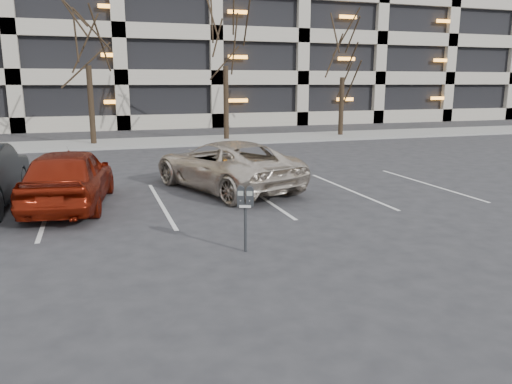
{
  "coord_description": "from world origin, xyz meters",
  "views": [
    {
      "loc": [
        -2.98,
        -10.71,
        3.16
      ],
      "look_at": [
        -0.0,
        -1.57,
        1.04
      ],
      "focal_mm": 35.0,
      "sensor_mm": 36.0,
      "label": 1
    }
  ],
  "objects_px": {
    "tree_b": "(85,14)",
    "tree_d": "(344,40)",
    "car_red": "(69,177)",
    "tree_c": "(225,18)",
    "parking_meter": "(245,203)",
    "suv_silver": "(225,165)"
  },
  "relations": [
    {
      "from": "tree_b",
      "to": "car_red",
      "type": "xyz_separation_m",
      "value": [
        -0.65,
        -13.3,
        -5.6
      ]
    },
    {
      "from": "tree_c",
      "to": "suv_silver",
      "type": "relative_size",
      "value": 1.54
    },
    {
      "from": "tree_d",
      "to": "tree_b",
      "type": "bearing_deg",
      "value": 180.0
    },
    {
      "from": "tree_d",
      "to": "suv_silver",
      "type": "height_order",
      "value": "tree_d"
    },
    {
      "from": "parking_meter",
      "to": "suv_silver",
      "type": "height_order",
      "value": "suv_silver"
    },
    {
      "from": "tree_d",
      "to": "parking_meter",
      "type": "relative_size",
      "value": 6.14
    },
    {
      "from": "suv_silver",
      "to": "car_red",
      "type": "xyz_separation_m",
      "value": [
        -4.37,
        -0.91,
        0.05
      ]
    },
    {
      "from": "tree_b",
      "to": "tree_c",
      "type": "distance_m",
      "value": 7.0
    },
    {
      "from": "tree_c",
      "to": "parking_meter",
      "type": "bearing_deg",
      "value": -103.6
    },
    {
      "from": "tree_b",
      "to": "suv_silver",
      "type": "xyz_separation_m",
      "value": [
        3.71,
        -12.39,
        -5.65
      ]
    },
    {
      "from": "parking_meter",
      "to": "tree_d",
      "type": "bearing_deg",
      "value": 79.36
    },
    {
      "from": "parking_meter",
      "to": "suv_silver",
      "type": "xyz_separation_m",
      "value": [
        1.08,
        5.65,
        -0.22
      ]
    },
    {
      "from": "tree_d",
      "to": "car_red",
      "type": "distance_m",
      "value": 20.35
    },
    {
      "from": "tree_d",
      "to": "car_red",
      "type": "bearing_deg",
      "value": -137.77
    },
    {
      "from": "tree_c",
      "to": "suv_silver",
      "type": "xyz_separation_m",
      "value": [
        -3.29,
        -12.39,
        -5.73
      ]
    },
    {
      "from": "car_red",
      "to": "tree_b",
      "type": "bearing_deg",
      "value": -84.53
    },
    {
      "from": "tree_b",
      "to": "car_red",
      "type": "distance_m",
      "value": 14.45
    },
    {
      "from": "tree_b",
      "to": "tree_d",
      "type": "height_order",
      "value": "tree_b"
    },
    {
      "from": "tree_b",
      "to": "tree_d",
      "type": "distance_m",
      "value": 14.03
    },
    {
      "from": "tree_b",
      "to": "tree_c",
      "type": "height_order",
      "value": "tree_c"
    },
    {
      "from": "parking_meter",
      "to": "tree_c",
      "type": "bearing_deg",
      "value": 97.96
    },
    {
      "from": "parking_meter",
      "to": "car_red",
      "type": "distance_m",
      "value": 5.78
    }
  ]
}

